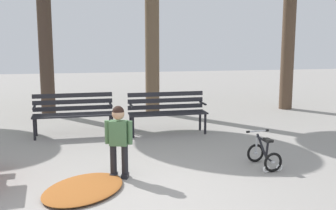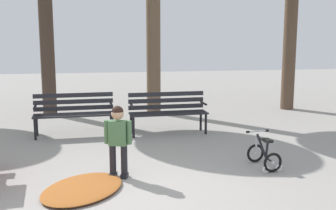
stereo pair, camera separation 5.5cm
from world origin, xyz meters
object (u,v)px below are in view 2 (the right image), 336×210
object	(u,v)px
park_bench_far_left	(74,111)
kids_bicycle	(264,155)
child_standing	(118,136)
park_bench_left	(168,109)

from	to	relation	value
park_bench_far_left	kids_bicycle	distance (m)	4.00
child_standing	kids_bicycle	world-z (taller)	child_standing
park_bench_left	child_standing	world-z (taller)	child_standing
child_standing	kids_bicycle	distance (m)	2.28
park_bench_left	kids_bicycle	bearing A→B (deg)	-66.99
park_bench_far_left	child_standing	size ratio (longest dim) A/B	1.55
park_bench_far_left	park_bench_left	size ratio (longest dim) A/B	1.00
park_bench_left	child_standing	distance (m)	2.83
child_standing	kids_bicycle	bearing A→B (deg)	1.82
park_bench_left	child_standing	size ratio (longest dim) A/B	1.55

